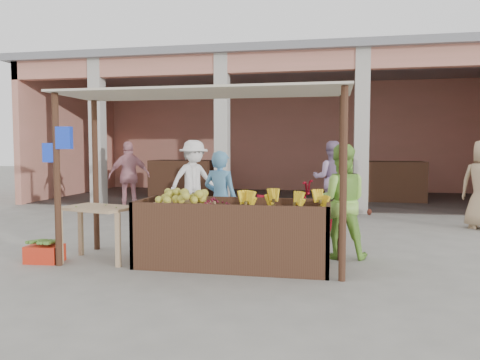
% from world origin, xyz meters
% --- Properties ---
extents(ground, '(60.00, 60.00, 0.00)m').
position_xyz_m(ground, '(0.00, 0.00, 0.00)').
color(ground, gray).
rests_on(ground, ground).
extents(market_building, '(14.40, 6.40, 4.20)m').
position_xyz_m(market_building, '(0.05, 8.93, 2.70)').
color(market_building, tan).
rests_on(market_building, ground).
extents(fruit_stall, '(2.60, 0.95, 0.80)m').
position_xyz_m(fruit_stall, '(0.50, 0.00, 0.40)').
color(fruit_stall, '#442A1B').
rests_on(fruit_stall, ground).
extents(stall_awning, '(4.09, 1.35, 2.39)m').
position_xyz_m(stall_awning, '(-0.01, 0.06, 1.98)').
color(stall_awning, '#442A1B').
rests_on(stall_awning, ground).
extents(banana_heap, '(1.07, 0.59, 0.20)m').
position_xyz_m(banana_heap, '(1.17, -0.03, 0.90)').
color(banana_heap, yellow).
rests_on(banana_heap, fruit_stall).
extents(melon_tray, '(0.78, 0.68, 0.21)m').
position_xyz_m(melon_tray, '(-0.22, -0.01, 0.90)').
color(melon_tray, '#A37B54').
rests_on(melon_tray, fruit_stall).
extents(berry_heap, '(0.48, 0.40, 0.15)m').
position_xyz_m(berry_heap, '(0.23, 0.02, 0.88)').
color(berry_heap, maroon).
rests_on(berry_heap, fruit_stall).
extents(side_table, '(1.10, 0.87, 0.78)m').
position_xyz_m(side_table, '(-1.45, -0.10, 0.64)').
color(side_table, tan).
rests_on(side_table, ground).
extents(papaya_pile, '(0.76, 0.43, 0.22)m').
position_xyz_m(papaya_pile, '(-1.45, -0.10, 0.89)').
color(papaya_pile, '#40862B').
rests_on(papaya_pile, side_table).
extents(red_crate, '(0.49, 0.37, 0.24)m').
position_xyz_m(red_crate, '(-2.16, -0.32, 0.12)').
color(red_crate, red).
rests_on(red_crate, ground).
extents(plantain_bundle, '(0.39, 0.27, 0.08)m').
position_xyz_m(plantain_bundle, '(-2.16, -0.32, 0.28)').
color(plantain_bundle, '#51812F').
rests_on(plantain_bundle, red_crate).
extents(produce_sacks, '(0.77, 0.48, 0.58)m').
position_xyz_m(produce_sacks, '(2.53, 5.31, 0.29)').
color(produce_sacks, maroon).
rests_on(produce_sacks, ground).
extents(vendor_blue, '(0.72, 0.60, 1.68)m').
position_xyz_m(vendor_blue, '(0.07, 1.05, 0.84)').
color(vendor_blue, '#5492BF').
rests_on(vendor_blue, ground).
extents(vendor_green, '(0.87, 0.53, 1.76)m').
position_xyz_m(vendor_green, '(1.94, 0.79, 0.88)').
color(vendor_green, '#8CCB4B').
rests_on(vendor_green, ground).
extents(motorcycle, '(1.04, 2.16, 1.08)m').
position_xyz_m(motorcycle, '(0.88, 2.19, 0.54)').
color(motorcycle, maroon).
rests_on(motorcycle, ground).
extents(shopper_a, '(1.33, 1.28, 1.93)m').
position_xyz_m(shopper_a, '(-1.22, 3.82, 0.96)').
color(shopper_a, silver).
rests_on(shopper_a, ground).
extents(shopper_b, '(1.25, 1.13, 1.90)m').
position_xyz_m(shopper_b, '(-3.28, 4.97, 0.95)').
color(shopper_b, '#C7808A').
rests_on(shopper_b, ground).
extents(shopper_f, '(0.95, 0.55, 1.94)m').
position_xyz_m(shopper_f, '(1.78, 5.11, 0.97)').
color(shopper_f, '#9D7FA6').
rests_on(shopper_f, ground).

